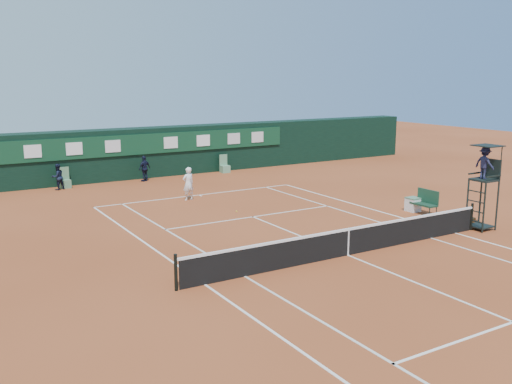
% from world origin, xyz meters
% --- Properties ---
extents(ground, '(90.00, 90.00, 0.00)m').
position_xyz_m(ground, '(0.00, 0.00, 0.00)').
color(ground, '#A64D27').
rests_on(ground, ground).
extents(court_lines, '(11.05, 23.85, 0.01)m').
position_xyz_m(court_lines, '(0.00, 0.00, 0.01)').
color(court_lines, silver).
rests_on(court_lines, ground).
extents(tennis_net, '(12.90, 0.10, 1.10)m').
position_xyz_m(tennis_net, '(0.00, 0.00, 0.51)').
color(tennis_net, black).
rests_on(tennis_net, ground).
extents(back_wall, '(40.00, 1.65, 3.00)m').
position_xyz_m(back_wall, '(0.00, 18.74, 1.51)').
color(back_wall, black).
rests_on(back_wall, ground).
extents(linesman_chair_left, '(0.55, 0.50, 1.15)m').
position_xyz_m(linesman_chair_left, '(-5.50, 17.48, 0.32)').
color(linesman_chair_left, '#56845E').
rests_on(linesman_chair_left, ground).
extents(linesman_chair_right, '(0.55, 0.50, 1.15)m').
position_xyz_m(linesman_chair_right, '(4.50, 17.48, 0.32)').
color(linesman_chair_right, '#629771').
rests_on(linesman_chair_right, ground).
extents(umpire_chair, '(0.96, 0.95, 3.42)m').
position_xyz_m(umpire_chair, '(6.80, -0.13, 2.46)').
color(umpire_chair, black).
rests_on(umpire_chair, ground).
extents(player_bench, '(0.56, 1.20, 1.10)m').
position_xyz_m(player_bench, '(6.94, 2.90, 0.60)').
color(player_bench, '#173B29').
rests_on(player_bench, ground).
extents(tennis_bag, '(0.56, 0.79, 0.27)m').
position_xyz_m(tennis_bag, '(7.08, 0.80, 0.14)').
color(tennis_bag, black).
rests_on(tennis_bag, ground).
extents(cooler, '(0.57, 0.57, 0.65)m').
position_xyz_m(cooler, '(6.84, 3.54, 0.33)').
color(cooler, white).
rests_on(cooler, ground).
extents(tennis_ball, '(0.07, 0.07, 0.07)m').
position_xyz_m(tennis_ball, '(-0.15, 7.59, 0.03)').
color(tennis_ball, yellow).
rests_on(tennis_ball, ground).
extents(player, '(0.66, 0.48, 1.67)m').
position_xyz_m(player, '(-0.98, 11.04, 0.83)').
color(player, white).
rests_on(player, ground).
extents(ball_kid_left, '(0.84, 0.74, 1.44)m').
position_xyz_m(ball_kid_left, '(-5.95, 17.13, 0.72)').
color(ball_kid_left, black).
rests_on(ball_kid_left, ground).
extents(ball_kid_right, '(0.96, 0.74, 1.52)m').
position_xyz_m(ball_kid_right, '(-0.99, 17.17, 0.76)').
color(ball_kid_right, black).
rests_on(ball_kid_right, ground).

